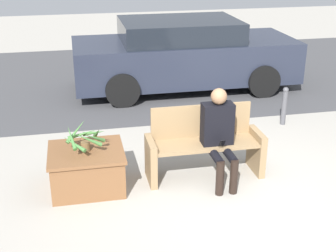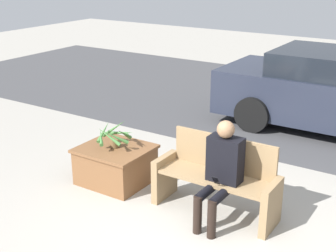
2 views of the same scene
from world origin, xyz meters
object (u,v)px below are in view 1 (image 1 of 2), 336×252
(planter_box, at_px, (87,168))
(parked_car, at_px, (184,54))
(potted_plant, at_px, (85,138))
(bollard_post, at_px, (284,105))
(bench, at_px, (204,145))
(person_seated, at_px, (219,132))

(planter_box, bearing_deg, parked_car, 60.34)
(potted_plant, bearing_deg, bollard_post, 23.84)
(planter_box, bearing_deg, bench, 1.76)
(person_seated, relative_size, potted_plant, 2.24)
(person_seated, height_order, parked_car, parked_car)
(parked_car, bearing_deg, planter_box, -119.66)
(person_seated, bearing_deg, planter_box, 175.25)
(person_seated, distance_m, parked_car, 4.03)
(planter_box, height_order, parked_car, parked_car)
(bench, relative_size, bollard_post, 2.32)
(potted_plant, xyz_separation_m, bollard_post, (3.41, 1.51, -0.35))
(parked_car, bearing_deg, bollard_post, -62.64)
(bench, xyz_separation_m, planter_box, (-1.57, -0.05, -0.16))
(person_seated, bearing_deg, parked_car, 83.11)
(planter_box, bearing_deg, potted_plant, 78.09)
(bench, relative_size, planter_box, 1.64)
(planter_box, distance_m, parked_car, 4.46)
(planter_box, xyz_separation_m, bollard_post, (3.41, 1.51, 0.07))
(parked_car, height_order, bollard_post, parked_car)
(parked_car, xyz_separation_m, bollard_post, (1.21, -2.35, -0.38))
(planter_box, distance_m, bollard_post, 3.73)
(bollard_post, bearing_deg, potted_plant, -156.16)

